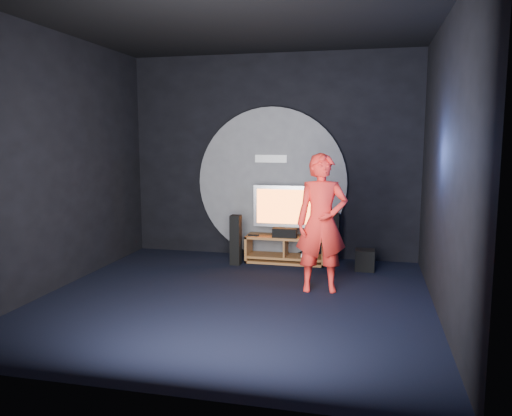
{
  "coord_description": "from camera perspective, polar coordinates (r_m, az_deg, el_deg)",
  "views": [
    {
      "loc": [
        1.67,
        -6.03,
        2.07
      ],
      "look_at": [
        0.05,
        1.05,
        1.05
      ],
      "focal_mm": 35.0,
      "sensor_mm": 36.0,
      "label": 1
    }
  ],
  "objects": [
    {
      "name": "tv",
      "position": [
        8.34,
        3.53,
        -0.03
      ],
      "size": [
        1.13,
        0.22,
        0.84
      ],
      "color": "#B9B8C0",
      "rests_on": "media_console"
    },
    {
      "name": "left_wall",
      "position": [
        7.34,
        -21.8,
        4.93
      ],
      "size": [
        0.04,
        5.0,
        3.5
      ],
      "primitive_type": "cube",
      "color": "black",
      "rests_on": "ground"
    },
    {
      "name": "center_speaker",
      "position": [
        8.23,
        3.31,
        -2.84
      ],
      "size": [
        0.4,
        0.15,
        0.15
      ],
      "primitive_type": "cube",
      "color": "black",
      "rests_on": "media_console"
    },
    {
      "name": "media_console",
      "position": [
        8.4,
        3.46,
        -4.92
      ],
      "size": [
        1.32,
        0.45,
        0.45
      ],
      "color": "#9F6531",
      "rests_on": "ground"
    },
    {
      "name": "remote",
      "position": [
        8.33,
        -0.29,
        -3.14
      ],
      "size": [
        0.18,
        0.05,
        0.02
      ],
      "primitive_type": "cube",
      "color": "black",
      "rests_on": "media_console"
    },
    {
      "name": "tower_speaker_right",
      "position": [
        8.54,
        8.91,
        -3.32
      ],
      "size": [
        0.16,
        0.18,
        0.82
      ],
      "primitive_type": "cube",
      "color": "black",
      "rests_on": "ground"
    },
    {
      "name": "front_wall",
      "position": [
        3.92,
        -12.4,
        3.14
      ],
      "size": [
        5.0,
        0.04,
        3.5
      ],
      "primitive_type": "cube",
      "color": "black",
      "rests_on": "ground"
    },
    {
      "name": "tower_speaker_left",
      "position": [
        8.22,
        -2.33,
        -3.66
      ],
      "size": [
        0.16,
        0.18,
        0.82
      ],
      "primitive_type": "cube",
      "color": "black",
      "rests_on": "ground"
    },
    {
      "name": "floor",
      "position": [
        6.59,
        -2.47,
        -10.32
      ],
      "size": [
        5.0,
        5.0,
        0.0
      ],
      "primitive_type": "plane",
      "color": "black",
      "rests_on": "ground"
    },
    {
      "name": "wall_disc_panel",
      "position": [
        8.67,
        1.78,
        2.9
      ],
      "size": [
        2.6,
        0.11,
        2.6
      ],
      "color": "#515156",
      "rests_on": "ground"
    },
    {
      "name": "back_wall",
      "position": [
        8.7,
        1.86,
        5.88
      ],
      "size": [
        5.0,
        0.04,
        3.5
      ],
      "primitive_type": "cube",
      "color": "black",
      "rests_on": "ground"
    },
    {
      "name": "right_wall",
      "position": [
        6.09,
        20.79,
        4.47
      ],
      "size": [
        0.04,
        5.0,
        3.5
      ],
      "primitive_type": "cube",
      "color": "black",
      "rests_on": "ground"
    },
    {
      "name": "ceiling",
      "position": [
        6.42,
        -2.67,
        20.9
      ],
      "size": [
        5.0,
        5.0,
        0.01
      ],
      "primitive_type": "cube",
      "color": "black",
      "rests_on": "back_wall"
    },
    {
      "name": "player",
      "position": [
        6.77,
        7.51,
        -1.71
      ],
      "size": [
        0.75,
        0.56,
        1.87
      ],
      "primitive_type": "imported",
      "rotation": [
        0.0,
        0.0,
        0.17
      ],
      "color": "red",
      "rests_on": "ground"
    },
    {
      "name": "subwoofer",
      "position": [
        8.09,
        12.32,
        -5.82
      ],
      "size": [
        0.3,
        0.3,
        0.33
      ],
      "primitive_type": "cube",
      "color": "black",
      "rests_on": "ground"
    }
  ]
}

